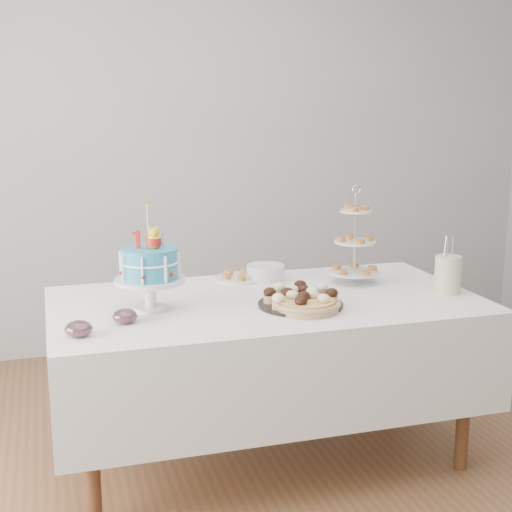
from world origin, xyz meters
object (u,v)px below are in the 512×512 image
object	(u,v)px
birthday_cake	(150,282)
utensil_pitcher	(448,273)
tiered_stand	(355,242)
plate_stack	(266,272)
pastry_plate	(239,276)
pie	(307,304)
jam_bowl_b	(125,316)
jam_bowl_a	(79,329)
table	(266,347)
cupcake_tray	(301,297)

from	to	relation	value
birthday_cake	utensil_pitcher	distance (m)	1.37
tiered_stand	plate_stack	size ratio (longest dim) A/B	2.54
plate_stack	utensil_pitcher	size ratio (longest dim) A/B	0.71
birthday_cake	pastry_plate	distance (m)	0.67
birthday_cake	pie	xyz separation A→B (m)	(0.64, -0.19, -0.10)
birthday_cake	jam_bowl_b	xyz separation A→B (m)	(-0.13, -0.15, -0.10)
jam_bowl_a	utensil_pitcher	xyz separation A→B (m)	(1.68, 0.16, 0.07)
pie	utensil_pitcher	xyz separation A→B (m)	(0.73, 0.08, 0.07)
birthday_cake	pie	size ratio (longest dim) A/B	1.58
utensil_pitcher	pie	bearing A→B (deg)	-162.51
tiered_stand	plate_stack	bearing A→B (deg)	155.30
pie	jam_bowl_b	xyz separation A→B (m)	(-0.76, 0.04, 0.00)
jam_bowl_b	utensil_pitcher	distance (m)	1.50
pie	pastry_plate	bearing A→B (deg)	102.21
table	utensil_pitcher	xyz separation A→B (m)	(0.84, -0.14, 0.32)
tiered_stand	jam_bowl_b	world-z (taller)	tiered_stand
plate_stack	pastry_plate	bearing A→B (deg)	162.75
cupcake_tray	jam_bowl_b	distance (m)	0.76
pastry_plate	jam_bowl_a	xyz separation A→B (m)	(-0.82, -0.69, 0.01)
plate_stack	birthday_cake	bearing A→B (deg)	-149.08
pie	jam_bowl_b	size ratio (longest dim) A/B	2.94
birthday_cake	cupcake_tray	xyz separation A→B (m)	(0.64, -0.12, -0.09)
tiered_stand	utensil_pitcher	xyz separation A→B (m)	(0.33, -0.31, -0.11)
cupcake_tray	pie	world-z (taller)	cupcake_tray
table	cupcake_tray	size ratio (longest dim) A/B	5.14
birthday_cake	table	bearing A→B (deg)	25.27
cupcake_tray	pastry_plate	size ratio (longest dim) A/B	1.53
pastry_plate	plate_stack	bearing A→B (deg)	-17.25
birthday_cake	tiered_stand	world-z (taller)	tiered_stand
table	jam_bowl_b	distance (m)	0.72
table	jam_bowl_a	xyz separation A→B (m)	(-0.84, -0.30, 0.26)
table	pastry_plate	xyz separation A→B (m)	(-0.02, 0.39, 0.24)
table	plate_stack	xyz separation A→B (m)	(0.11, 0.35, 0.26)
jam_bowl_a	plate_stack	bearing A→B (deg)	34.33
birthday_cake	jam_bowl_b	bearing A→B (deg)	-108.58
cupcake_tray	jam_bowl_a	distance (m)	0.96
table	pie	bearing A→B (deg)	-63.35
pie	table	bearing A→B (deg)	116.65
pastry_plate	utensil_pitcher	bearing A→B (deg)	-31.64
pie	tiered_stand	distance (m)	0.58
pastry_plate	table	bearing A→B (deg)	-87.02
table	pie	distance (m)	0.36
cupcake_tray	pie	bearing A→B (deg)	-89.46
cupcake_tray	utensil_pitcher	world-z (taller)	utensil_pitcher
table	plate_stack	distance (m)	0.45
cupcake_tray	pie	distance (m)	0.08
pie	tiered_stand	world-z (taller)	tiered_stand
pie	utensil_pitcher	world-z (taller)	utensil_pitcher
tiered_stand	pastry_plate	distance (m)	0.60
table	jam_bowl_b	size ratio (longest dim) A/B	19.15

